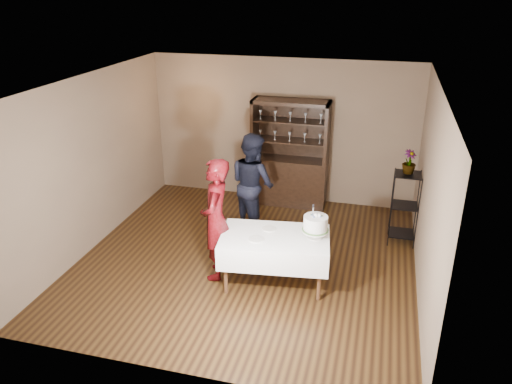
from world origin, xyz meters
TOP-DOWN VIEW (x-y plane):
  - floor at (0.00, 0.00)m, footprint 5.00×5.00m
  - ceiling at (0.00, 0.00)m, footprint 5.00×5.00m
  - back_wall at (0.00, 2.50)m, footprint 5.00×0.02m
  - wall_left at (-2.50, 0.00)m, footprint 0.02×5.00m
  - wall_right at (2.50, 0.00)m, footprint 0.02×5.00m
  - china_hutch at (0.20, 2.25)m, footprint 1.40×0.48m
  - plant_etagere at (2.28, 1.20)m, footprint 0.42×0.42m
  - cake_table at (0.54, -0.49)m, footprint 1.59×1.09m
  - woman at (-0.31, -0.50)m, footprint 0.52×0.71m
  - man at (-0.18, 0.99)m, footprint 1.06×1.03m
  - cake at (1.07, -0.41)m, footprint 0.42×0.42m
  - plate_near at (0.32, -0.66)m, footprint 0.24×0.24m
  - plate_far at (0.42, -0.32)m, footprint 0.22×0.22m
  - potted_plant at (2.27, 1.23)m, footprint 0.30×0.30m

SIDE VIEW (x-z plane):
  - floor at x=0.00m, z-range 0.00..0.00m
  - cake_table at x=0.54m, z-range 0.20..0.94m
  - plant_etagere at x=2.28m, z-range 0.05..1.25m
  - china_hutch at x=0.20m, z-range -0.34..1.66m
  - plate_near at x=0.32m, z-range 0.74..0.75m
  - plate_far at x=0.42m, z-range 0.74..0.75m
  - man at x=-0.18m, z-range 0.00..1.72m
  - woman at x=-0.31m, z-range 0.00..1.78m
  - cake at x=1.07m, z-range 0.69..1.19m
  - back_wall at x=0.00m, z-range 0.00..2.70m
  - wall_left at x=-2.50m, z-range 0.00..2.70m
  - wall_right at x=2.50m, z-range 0.00..2.70m
  - potted_plant at x=2.27m, z-range 1.19..1.56m
  - ceiling at x=0.00m, z-range 2.70..2.70m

